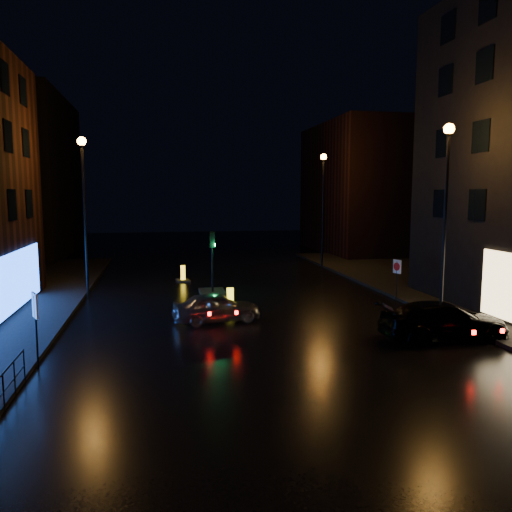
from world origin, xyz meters
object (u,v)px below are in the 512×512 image
object	(u,v)px
bollard_far	(183,278)
road_sign_left	(35,312)
bollard_near	(230,307)
dark_sedan	(444,321)
road_sign_right	(397,270)
silver_hatchback	(216,307)
traffic_signal	(213,285)

from	to	relation	value
bollard_far	road_sign_left	world-z (taller)	road_sign_left
bollard_near	dark_sedan	bearing A→B (deg)	-38.36
road_sign_left	road_sign_right	size ratio (longest dim) A/B	1.13
silver_hatchback	bollard_far	size ratio (longest dim) A/B	3.06
traffic_signal	road_sign_right	world-z (taller)	traffic_signal
bollard_far	dark_sedan	bearing A→B (deg)	-65.05
bollard_near	bollard_far	distance (m)	8.93
silver_hatchback	dark_sedan	world-z (taller)	dark_sedan
dark_sedan	road_sign_left	xyz separation A→B (m)	(-14.39, -0.44, 1.11)
dark_sedan	bollard_near	world-z (taller)	dark_sedan
bollard_near	road_sign_left	world-z (taller)	road_sign_left
dark_sedan	road_sign_left	world-z (taller)	road_sign_left
bollard_far	road_sign_left	distance (m)	16.09
traffic_signal	bollard_far	xyz separation A→B (m)	(-1.42, 4.32, -0.28)
silver_hatchback	traffic_signal	bearing A→B (deg)	-11.35
dark_sedan	bollard_far	xyz separation A→B (m)	(-9.11, 14.68, -0.49)
silver_hatchback	road_sign_left	size ratio (longest dim) A/B	1.55
traffic_signal	road_sign_right	bearing A→B (deg)	-22.10
traffic_signal	dark_sedan	world-z (taller)	traffic_signal
silver_hatchback	road_sign_right	xyz separation A→B (m)	(9.58, 2.44, 0.97)
bollard_far	road_sign_right	size ratio (longest dim) A/B	0.57
road_sign_left	road_sign_right	distance (m)	17.32
bollard_near	road_sign_left	distance (m)	9.63
traffic_signal	bollard_far	world-z (taller)	traffic_signal
silver_hatchback	road_sign_right	distance (m)	9.93
bollard_near	road_sign_right	world-z (taller)	road_sign_right
bollard_near	bollard_far	world-z (taller)	bollard_near
road_sign_left	bollard_near	bearing A→B (deg)	17.12
silver_hatchback	bollard_near	bearing A→B (deg)	-33.10
road_sign_right	dark_sedan	bearing A→B (deg)	58.05
dark_sedan	road_sign_right	world-z (taller)	road_sign_right
road_sign_left	road_sign_right	bearing A→B (deg)	-0.74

